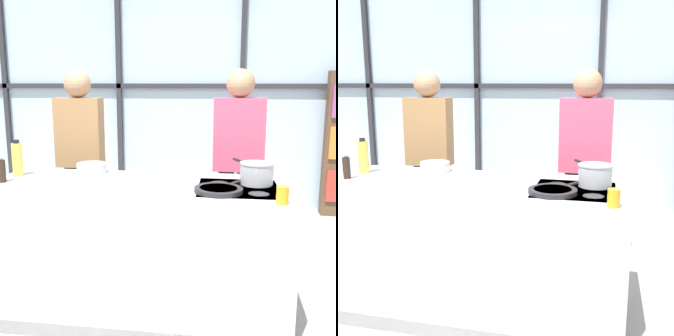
% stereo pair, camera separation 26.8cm
% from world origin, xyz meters
% --- Properties ---
extents(ground_plane, '(18.00, 18.00, 0.00)m').
position_xyz_m(ground_plane, '(0.00, 0.00, 0.00)').
color(ground_plane, '#ADA89E').
extents(back_window_wall, '(6.40, 0.10, 2.80)m').
position_xyz_m(back_window_wall, '(0.00, 2.63, 1.40)').
color(back_window_wall, silver).
rests_on(back_window_wall, ground_plane).
extents(demo_island, '(2.04, 0.87, 0.91)m').
position_xyz_m(demo_island, '(0.00, -0.00, 0.46)').
color(demo_island, silver).
rests_on(demo_island, ground_plane).
extents(spectator_far_left, '(0.41, 0.24, 1.69)m').
position_xyz_m(spectator_far_left, '(-0.70, 0.88, 0.98)').
color(spectator_far_left, '#232838').
rests_on(spectator_far_left, ground_plane).
extents(spectator_center_left, '(0.43, 0.24, 1.70)m').
position_xyz_m(spectator_center_left, '(0.70, 0.88, 0.97)').
color(spectator_center_left, black).
rests_on(spectator_center_left, ground_plane).
extents(frying_pan, '(0.37, 0.50, 0.03)m').
position_xyz_m(frying_pan, '(0.56, -0.12, 0.93)').
color(frying_pan, '#232326').
rests_on(frying_pan, demo_island).
extents(saucepan, '(0.27, 0.39, 0.15)m').
position_xyz_m(saucepan, '(0.80, 0.13, 0.99)').
color(saucepan, silver).
rests_on(saucepan, demo_island).
extents(white_plate, '(0.25, 0.25, 0.01)m').
position_xyz_m(white_plate, '(-0.46, -0.28, 0.92)').
color(white_plate, white).
rests_on(white_plate, demo_island).
extents(mixing_bowl, '(0.23, 0.23, 0.08)m').
position_xyz_m(mixing_bowl, '(-0.41, 0.32, 0.95)').
color(mixing_bowl, silver).
rests_on(mixing_bowl, demo_island).
extents(oil_bottle, '(0.08, 0.08, 0.27)m').
position_xyz_m(oil_bottle, '(-0.92, 0.15, 1.04)').
color(oil_bottle, '#E0CC4C').
rests_on(oil_bottle, demo_island).
extents(pepper_grinder, '(0.05, 0.05, 0.19)m').
position_xyz_m(pepper_grinder, '(-0.93, -0.06, 1.00)').
color(pepper_grinder, '#332319').
rests_on(pepper_grinder, demo_island).
extents(juice_glass_near, '(0.07, 0.07, 0.10)m').
position_xyz_m(juice_glass_near, '(0.92, -0.33, 0.96)').
color(juice_glass_near, orange).
rests_on(juice_glass_near, demo_island).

